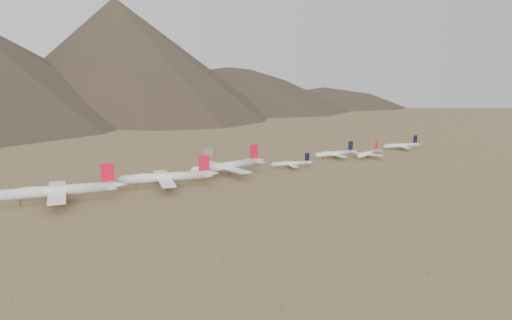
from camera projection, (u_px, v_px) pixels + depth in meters
ground at (253, 184)px, 366.31m from camera, size 3000.00×3000.00×0.00m
mountain_ridge at (12, 34)px, 1061.26m from camera, size 4400.00×1000.00×300.00m
widebody_west at (60, 190)px, 314.94m from camera, size 76.55×60.36×23.20m
widebody_centre at (166, 177)px, 355.05m from camera, size 69.80×55.47×21.46m
widebody_east at (227, 166)px, 393.84m from camera, size 72.17×55.65×21.43m
narrowbody_a at (292, 163)px, 420.57m from camera, size 36.06×26.95×12.44m
narrowbody_b at (336, 153)px, 462.76m from camera, size 45.79×33.35×15.20m
narrowbody_c at (369, 153)px, 465.81m from camera, size 41.91×31.01×14.18m
narrowbody_d at (402, 145)px, 510.42m from camera, size 41.90×31.16×14.31m
control_tower at (207, 150)px, 478.67m from camera, size 8.00×8.00×12.00m
mast_west at (105, 149)px, 431.33m from camera, size 2.00×0.60×25.70m
mast_centre at (231, 141)px, 473.75m from camera, size 2.00×0.60×25.70m
mast_east at (276, 130)px, 554.79m from camera, size 2.00×0.60×25.70m
mast_far_east at (322, 128)px, 569.36m from camera, size 2.00×0.60×25.70m
desert_scrub at (337, 209)px, 301.71m from camera, size 405.26×172.96×0.91m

